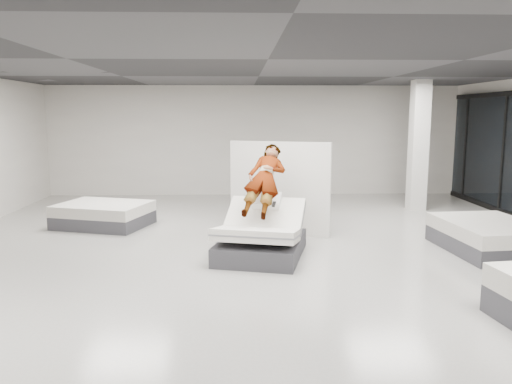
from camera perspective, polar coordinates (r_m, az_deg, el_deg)
room at (r=7.76m, az=1.34°, el=3.09°), size 14.00×14.04×3.20m
hero_bed at (r=8.44m, az=0.62°, el=-5.23°), size 1.71×2.03×1.02m
person at (r=8.59m, az=1.03°, el=0.39°), size 0.93×1.49×1.56m
remote at (r=8.24m, az=2.07°, el=-1.40°), size 0.08×0.15×0.08m
divider_panel at (r=9.88m, az=2.69°, el=0.41°), size 1.94×0.80×1.85m
flat_bed_right_far at (r=9.66m, az=25.13°, el=-4.64°), size 1.59×2.03×0.53m
flat_bed_left_far at (r=11.18m, az=-17.01°, el=-2.50°), size 2.12×1.82×0.50m
column at (r=13.02m, az=18.07°, el=5.03°), size 0.40×0.40×3.20m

